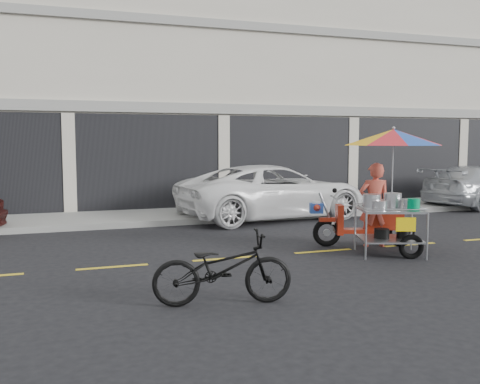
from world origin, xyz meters
name	(u,v)px	position (x,y,z in m)	size (l,w,h in m)	color
ground	(323,251)	(0.00, 0.00, 0.00)	(90.00, 90.00, 0.00)	black
sidewalk	(234,212)	(0.00, 5.50, 0.07)	(45.00, 3.00, 0.15)	gray
shophouse_block	(261,87)	(2.82, 10.59, 4.24)	(36.00, 8.11, 10.40)	beige
centerline	(323,251)	(0.00, 0.00, 0.00)	(42.00, 0.10, 0.01)	gold
white_pickup	(273,192)	(0.79, 4.41, 0.74)	(2.45, 5.32, 1.48)	white
near_bicycle	(223,268)	(-2.84, -2.58, 0.48)	(0.64, 1.83, 0.96)	black
food_vendor_rig	(385,173)	(1.11, -0.35, 1.52)	(2.37, 2.42, 2.41)	black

